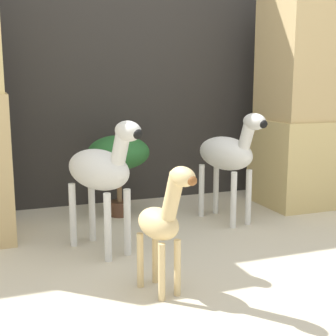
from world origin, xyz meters
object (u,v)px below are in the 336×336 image
at_px(zebra_left, 101,170).
at_px(zebra_right, 228,154).
at_px(giraffe_figurine, 163,220).
at_px(potted_palm_front, 119,155).

bearing_deg(zebra_left, zebra_right, 16.87).
height_order(zebra_right, giraffe_figurine, zebra_right).
bearing_deg(giraffe_figurine, zebra_left, 102.37).
bearing_deg(giraffe_figurine, zebra_right, 48.87).
height_order(zebra_left, potted_palm_front, zebra_left).
bearing_deg(zebra_right, giraffe_figurine, -131.13).
xyz_separation_m(zebra_left, giraffe_figurine, (0.12, -0.57, -0.11)).
distance_m(zebra_right, potted_palm_front, 0.70).
distance_m(zebra_left, potted_palm_front, 0.66).
xyz_separation_m(giraffe_figurine, potted_palm_front, (0.12, 1.18, 0.08)).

